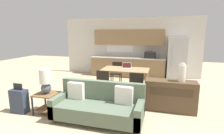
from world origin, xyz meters
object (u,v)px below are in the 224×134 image
side_table (47,100)px  dining_chair_near_left (104,82)px  dining_chair_near_right (137,84)px  suitcase (19,101)px  couch (99,106)px  credenza (170,96)px  table_lamp (46,81)px  laptop (127,67)px  refrigerator (177,59)px  dining_chair_far_left (117,72)px  dining_table (125,71)px  vase (182,73)px

side_table → dining_chair_near_left: (1.02, 1.45, 0.15)m
dining_chair_near_right → suitcase: 3.14m
couch → credenza: bearing=32.3°
couch → credenza: (1.58, 1.00, 0.06)m
table_lamp → laptop: 2.78m
dining_chair_near_right → table_lamp: bearing=32.9°
table_lamp → dining_chair_near_right: table_lamp is taller
refrigerator → laptop: size_ratio=4.92×
couch → dining_chair_far_left: 3.01m
refrigerator → suitcase: 5.99m
suitcase → laptop: bearing=48.1°
dining_table → vase: vase is taller
refrigerator → credenza: (-0.35, -3.27, -0.51)m
side_table → vase: size_ratio=1.12×
dining_chair_near_left → laptop: bearing=-118.9°
side_table → table_lamp: 0.50m
suitcase → dining_chair_far_left: bearing=61.8°
dining_table → vase: size_ratio=3.37×
dining_chair_far_left → dining_chair_near_right: 1.85m
side_table → laptop: laptop is taller
laptop → dining_chair_near_right: bearing=-74.0°
refrigerator → dining_chair_near_left: size_ratio=2.10×
credenza → vase: (0.24, 0.00, 0.61)m
table_lamp → dining_chair_near_left: (1.00, 1.47, -0.34)m
vase → dining_chair_near_left: vase is taller
side_table → suitcase: 0.70m
table_lamp → vase: 3.34m
table_lamp → suitcase: (-0.69, -0.16, -0.53)m
couch → laptop: 2.36m
table_lamp → dining_chair_near_right: bearing=35.8°
suitcase → dining_chair_near_right: bearing=30.7°
table_lamp → credenza: table_lamp is taller
refrigerator → dining_table: refrigerator is taller
dining_table → couch: size_ratio=0.78×
refrigerator → vase: bearing=-91.9°
table_lamp → dining_chair_near_left: table_lamp is taller
couch → dining_chair_near_right: 1.58m
refrigerator → dining_table: bearing=-130.8°
side_table → dining_chair_near_right: bearing=35.2°
table_lamp → vase: bearing=17.8°
refrigerator → vase: size_ratio=3.90×
refrigerator → credenza: 3.32m
vase → dining_chair_far_left: 2.98m
refrigerator → credenza: size_ratio=1.44×
vase → dining_chair_far_left: size_ratio=0.54×
couch → laptop: (0.18, 2.30, 0.49)m
refrigerator → couch: 4.71m
dining_table → laptop: bearing=72.2°
dining_chair_near_right → credenza: bearing=152.3°
dining_table → credenza: credenza is taller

